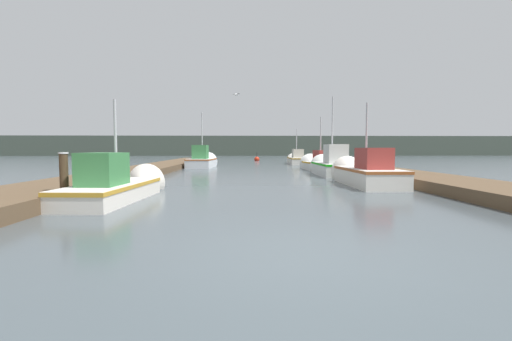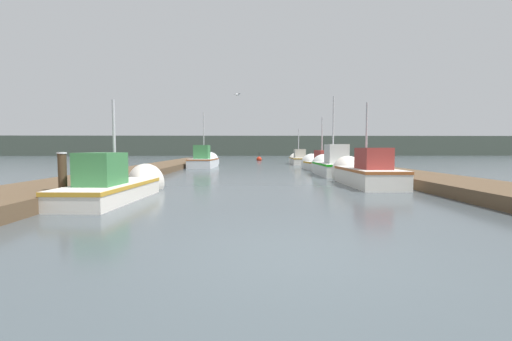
% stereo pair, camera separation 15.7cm
% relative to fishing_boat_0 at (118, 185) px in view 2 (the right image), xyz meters
% --- Properties ---
extents(ground_plane, '(200.00, 200.00, 0.00)m').
position_rel_fishing_boat_0_xyz_m(ground_plane, '(4.40, -5.48, -0.39)').
color(ground_plane, '#424C51').
extents(dock_left, '(2.68, 40.00, 0.37)m').
position_rel_fishing_boat_0_xyz_m(dock_left, '(-2.18, 10.52, -0.20)').
color(dock_left, brown).
rests_on(dock_left, ground_plane).
extents(dock_right, '(2.68, 40.00, 0.37)m').
position_rel_fishing_boat_0_xyz_m(dock_right, '(10.98, 10.52, -0.20)').
color(dock_right, brown).
rests_on(dock_right, ground_plane).
extents(distant_shore_ridge, '(120.00, 16.00, 4.02)m').
position_rel_fishing_boat_0_xyz_m(distant_shore_ridge, '(4.40, 66.72, 1.62)').
color(distant_shore_ridge, '#424C42').
rests_on(distant_shore_ridge, ground_plane).
extents(fishing_boat_0, '(1.69, 4.79, 3.25)m').
position_rel_fishing_boat_0_xyz_m(fishing_boat_0, '(0.00, 0.00, 0.00)').
color(fishing_boat_0, silver).
rests_on(fishing_boat_0, ground_plane).
extents(fishing_boat_1, '(1.64, 4.83, 3.68)m').
position_rel_fishing_boat_0_xyz_m(fishing_boat_1, '(8.47, 3.69, 0.09)').
color(fishing_boat_1, silver).
rests_on(fishing_boat_1, ground_plane).
extents(fishing_boat_2, '(1.69, 4.68, 4.68)m').
position_rel_fishing_boat_0_xyz_m(fishing_boat_2, '(8.40, 8.70, 0.12)').
color(fishing_boat_2, silver).
rests_on(fishing_boat_2, ground_plane).
extents(fishing_boat_3, '(2.03, 4.95, 4.05)m').
position_rel_fishing_boat_0_xyz_m(fishing_boat_3, '(8.64, 12.92, 0.03)').
color(fishing_boat_3, silver).
rests_on(fishing_boat_3, ground_plane).
extents(fishing_boat_4, '(2.01, 4.68, 4.72)m').
position_rel_fishing_boat_0_xyz_m(fishing_boat_4, '(0.37, 16.75, 0.11)').
color(fishing_boat_4, silver).
rests_on(fishing_boat_4, ground_plane).
extents(fishing_boat_5, '(1.64, 6.31, 3.63)m').
position_rel_fishing_boat_0_xyz_m(fishing_boat_5, '(8.54, 22.48, 0.05)').
color(fishing_boat_5, silver).
rests_on(fishing_boat_5, ground_plane).
extents(mooring_piling_0, '(0.35, 0.35, 1.39)m').
position_rel_fishing_boat_0_xyz_m(mooring_piling_0, '(-0.96, 23.54, 0.31)').
color(mooring_piling_0, '#473523').
rests_on(mooring_piling_0, ground_plane).
extents(mooring_piling_1, '(0.24, 0.24, 1.36)m').
position_rel_fishing_boat_0_xyz_m(mooring_piling_1, '(-0.97, -1.14, 0.30)').
color(mooring_piling_1, '#473523').
rests_on(mooring_piling_1, ground_plane).
extents(mooring_piling_2, '(0.35, 0.35, 1.04)m').
position_rel_fishing_boat_0_xyz_m(mooring_piling_2, '(9.56, 28.42, 0.14)').
color(mooring_piling_2, '#473523').
rests_on(mooring_piling_2, ground_plane).
extents(mooring_piling_3, '(0.33, 0.33, 1.00)m').
position_rel_fishing_boat_0_xyz_m(mooring_piling_3, '(9.74, 20.30, 0.12)').
color(mooring_piling_3, '#473523').
rests_on(mooring_piling_3, ground_plane).
extents(channel_buoy, '(0.63, 0.63, 1.13)m').
position_rel_fishing_boat_0_xyz_m(channel_buoy, '(5.08, 30.88, -0.21)').
color(channel_buoy, red).
rests_on(channel_buoy, ground_plane).
extents(seagull_lead, '(0.47, 0.48, 0.12)m').
position_rel_fishing_boat_0_xyz_m(seagull_lead, '(3.16, 10.20, 4.21)').
color(seagull_lead, white).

